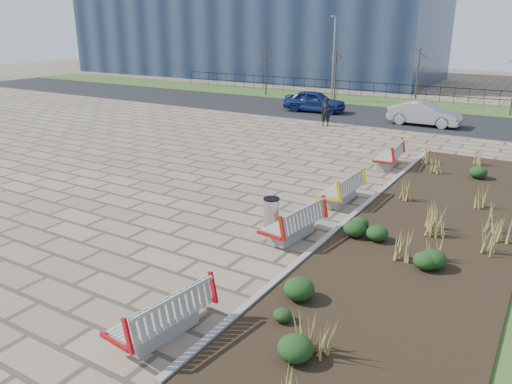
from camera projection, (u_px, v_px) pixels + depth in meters
The scene contains 19 objects.
ground at pixel (149, 245), 13.26m from camera, with size 120.00×120.00×0.00m, color #84715B.
planting_bed at pixel (435, 229), 14.19m from camera, with size 4.50×18.00×0.10m, color black.
planting_curb at pixel (357, 213), 15.33m from camera, with size 0.16×18.00×0.15m, color gray.
grass_verge_far at pixel (420, 105), 35.85m from camera, with size 80.00×5.00×0.04m, color #33511E.
road at pixel (395, 118), 31.01m from camera, with size 80.00×7.00×0.02m, color black.
bench_a at pixel (160, 312), 9.29m from camera, with size 0.90×2.10×1.00m, color red, non-canonical shape.
bench_b at pixel (292, 221), 13.57m from camera, with size 0.90×2.10×1.00m, color #AB160B, non-canonical shape.
bench_c at pixel (340, 188), 16.31m from camera, with size 0.90×2.10×1.00m, color #FBB30D, non-canonical shape.
bench_d at pixel (388, 154), 20.40m from camera, with size 0.90×2.10×1.00m, color #AF170B, non-canonical shape.
litter_bin at pixel (271, 214), 14.19m from camera, with size 0.45×0.45×0.91m, color #B2B2B7.
pedestrian at pixel (326, 112), 28.41m from camera, with size 0.58×0.38×1.59m, color black.
car_blue at pixel (315, 101), 32.80m from camera, with size 1.63×4.06×1.38m, color navy.
car_silver at pixel (425, 114), 28.47m from camera, with size 1.41×4.04×1.33m, color #94969B.
tree_a at pixel (266, 70), 39.93m from camera, with size 1.40×1.40×4.00m, color #4C3D2D, non-canonical shape.
tree_b at pixel (335, 73), 36.96m from camera, with size 1.40×1.40×4.00m, color #4C3D2D, non-canonical shape.
tree_c at pixel (417, 78), 33.99m from camera, with size 1.40×1.40×4.00m, color #4C3D2D, non-canonical shape.
lamp_west at pixel (333, 60), 36.23m from camera, with size 0.24×0.60×6.00m, color gray, non-canonical shape.
railing_fence at pixel (426, 94), 36.86m from camera, with size 44.00×0.10×1.20m, color black, non-canonical shape.
building_glass at pixel (250, 4), 54.01m from camera, with size 40.00×14.00×15.00m, color #192338.
Camera 1 is at (8.75, -8.82, 5.62)m, focal length 35.00 mm.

